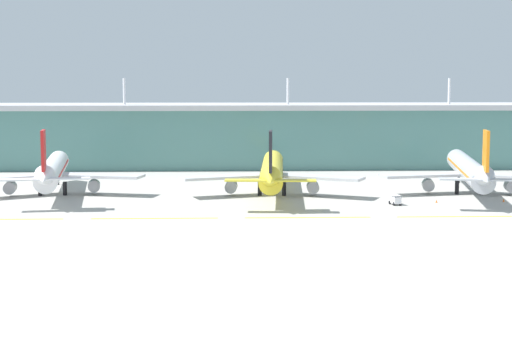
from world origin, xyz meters
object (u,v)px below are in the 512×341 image
object	(u,v)px
baggage_cart	(395,200)
airliner_middle	(272,171)
airliner_near	(52,171)
safety_cone_left_wingtip	(504,200)
airliner_far	(469,170)
safety_cone_nose_front	(436,201)

from	to	relation	value
baggage_cart	airliner_middle	bearing A→B (deg)	148.08
airliner_near	safety_cone_left_wingtip	distance (m)	117.25
airliner_near	airliner_middle	bearing A→B (deg)	-2.37
safety_cone_left_wingtip	airliner_far	bearing A→B (deg)	107.33
airliner_middle	airliner_far	world-z (taller)	same
airliner_far	baggage_cart	distance (m)	30.74
safety_cone_left_wingtip	safety_cone_nose_front	xyz separation A→B (m)	(-17.30, -0.97, 0.00)
airliner_middle	airliner_far	bearing A→B (deg)	0.64
airliner_far	baggage_cart	size ratio (longest dim) A/B	17.54
airliner_far	safety_cone_nose_front	bearing A→B (deg)	-129.10
safety_cone_nose_front	airliner_far	bearing A→B (deg)	50.90
airliner_near	safety_cone_nose_front	distance (m)	100.35
baggage_cart	safety_cone_nose_front	bearing A→B (deg)	15.89
airliner_near	airliner_middle	distance (m)	58.41
baggage_cart	airliner_near	bearing A→B (deg)	166.75
airliner_far	safety_cone_left_wingtip	distance (m)	16.55
safety_cone_left_wingtip	safety_cone_nose_front	size ratio (longest dim) A/B	1.00
safety_cone_left_wingtip	safety_cone_nose_front	distance (m)	17.33
safety_cone_nose_front	safety_cone_left_wingtip	bearing A→B (deg)	3.21
safety_cone_nose_front	airliner_middle	bearing A→B (deg)	159.49
airliner_middle	safety_cone_left_wingtip	bearing A→B (deg)	-13.75
airliner_near	baggage_cart	xyz separation A→B (m)	(87.58, -20.62, -5.18)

